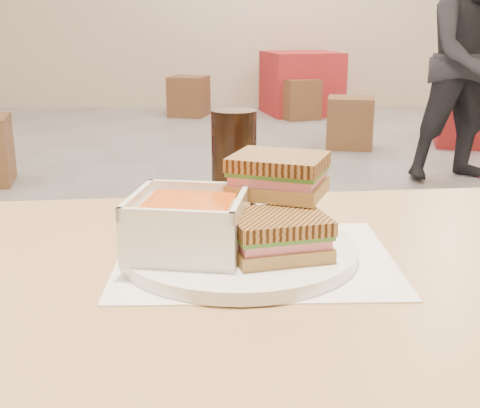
{
  "coord_description": "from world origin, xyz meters",
  "views": [
    {
      "loc": [
        -0.01,
        -2.71,
        1.03
      ],
      "look_at": [
        0.01,
        -2.0,
        0.82
      ],
      "focal_mm": 46.9,
      "sensor_mm": 36.0,
      "label": 1
    }
  ],
  "objects_px": {
    "main_table": "(287,366)",
    "cola_glass": "(234,159)",
    "plate": "(239,249)",
    "patron_b": "(476,59)",
    "panini_lower": "(278,235)",
    "bg_chair_2l": "(189,96)",
    "soup_bowl": "(188,226)",
    "bg_chair_1l": "(350,123)",
    "bg_chair_2r": "(299,99)",
    "bg_table_2": "(301,83)"
  },
  "relations": [
    {
      "from": "main_table",
      "to": "cola_glass",
      "type": "height_order",
      "value": "cola_glass"
    },
    {
      "from": "main_table",
      "to": "plate",
      "type": "distance_m",
      "value": 0.15
    },
    {
      "from": "patron_b",
      "to": "panini_lower",
      "type": "bearing_deg",
      "value": -114.6
    },
    {
      "from": "plate",
      "to": "bg_chair_2l",
      "type": "bearing_deg",
      "value": 93.74
    },
    {
      "from": "main_table",
      "to": "soup_bowl",
      "type": "relative_size",
      "value": 8.45
    },
    {
      "from": "bg_chair_2l",
      "to": "bg_chair_1l",
      "type": "bearing_deg",
      "value": -51.84
    },
    {
      "from": "bg_chair_2l",
      "to": "bg_chair_2r",
      "type": "distance_m",
      "value": 1.21
    },
    {
      "from": "cola_glass",
      "to": "bg_chair_2r",
      "type": "relative_size",
      "value": 0.31
    },
    {
      "from": "bg_chair_2l",
      "to": "plate",
      "type": "bearing_deg",
      "value": -86.26
    },
    {
      "from": "bg_table_2",
      "to": "patron_b",
      "type": "xyz_separation_m",
      "value": [
        0.73,
        -3.1,
        0.45
      ]
    },
    {
      "from": "main_table",
      "to": "bg_table_2",
      "type": "height_order",
      "value": "main_table"
    },
    {
      "from": "soup_bowl",
      "to": "bg_chair_2r",
      "type": "xyz_separation_m",
      "value": [
        0.84,
        6.07,
        -0.59
      ]
    },
    {
      "from": "panini_lower",
      "to": "patron_b",
      "type": "height_order",
      "value": "patron_b"
    },
    {
      "from": "soup_bowl",
      "to": "bg_chair_1l",
      "type": "distance_m",
      "value": 4.63
    },
    {
      "from": "cola_glass",
      "to": "bg_chair_1l",
      "type": "distance_m",
      "value": 4.39
    },
    {
      "from": "panini_lower",
      "to": "bg_table_2",
      "type": "height_order",
      "value": "panini_lower"
    },
    {
      "from": "bg_chair_2l",
      "to": "patron_b",
      "type": "bearing_deg",
      "value": -55.9
    },
    {
      "from": "bg_chair_1l",
      "to": "soup_bowl",
      "type": "bearing_deg",
      "value": -103.68
    },
    {
      "from": "cola_glass",
      "to": "bg_chair_2r",
      "type": "xyz_separation_m",
      "value": [
        0.79,
        5.82,
        -0.61
      ]
    },
    {
      "from": "panini_lower",
      "to": "bg_chair_2r",
      "type": "distance_m",
      "value": 6.16
    },
    {
      "from": "soup_bowl",
      "to": "cola_glass",
      "type": "bearing_deg",
      "value": 76.93
    },
    {
      "from": "panini_lower",
      "to": "patron_b",
      "type": "bearing_deg",
      "value": 65.4
    },
    {
      "from": "cola_glass",
      "to": "bg_table_2",
      "type": "height_order",
      "value": "cola_glass"
    },
    {
      "from": "main_table",
      "to": "soup_bowl",
      "type": "bearing_deg",
      "value": 160.31
    },
    {
      "from": "bg_table_2",
      "to": "main_table",
      "type": "bearing_deg",
      "value": -97.02
    },
    {
      "from": "plate",
      "to": "cola_glass",
      "type": "height_order",
      "value": "cola_glass"
    },
    {
      "from": "bg_chair_1l",
      "to": "bg_chair_2l",
      "type": "bearing_deg",
      "value": 128.16
    },
    {
      "from": "soup_bowl",
      "to": "bg_table_2",
      "type": "height_order",
      "value": "soup_bowl"
    },
    {
      "from": "plate",
      "to": "bg_chair_1l",
      "type": "distance_m",
      "value": 4.59
    },
    {
      "from": "soup_bowl",
      "to": "bg_table_2",
      "type": "distance_m",
      "value": 6.53
    },
    {
      "from": "main_table",
      "to": "cola_glass",
      "type": "xyz_separation_m",
      "value": [
        -0.06,
        0.29,
        0.19
      ]
    },
    {
      "from": "plate",
      "to": "panini_lower",
      "type": "bearing_deg",
      "value": -40.99
    },
    {
      "from": "panini_lower",
      "to": "bg_table_2",
      "type": "xyz_separation_m",
      "value": [
        0.81,
        6.47,
        -0.45
      ]
    },
    {
      "from": "plate",
      "to": "panini_lower",
      "type": "distance_m",
      "value": 0.07
    },
    {
      "from": "cola_glass",
      "to": "patron_b",
      "type": "distance_m",
      "value": 3.48
    },
    {
      "from": "plate",
      "to": "bg_table_2",
      "type": "bearing_deg",
      "value": 82.43
    },
    {
      "from": "plate",
      "to": "panini_lower",
      "type": "height_order",
      "value": "panini_lower"
    },
    {
      "from": "plate",
      "to": "patron_b",
      "type": "bearing_deg",
      "value": 64.53
    },
    {
      "from": "main_table",
      "to": "bg_table_2",
      "type": "bearing_deg",
      "value": 82.98
    },
    {
      "from": "panini_lower",
      "to": "soup_bowl",
      "type": "bearing_deg",
      "value": 170.92
    },
    {
      "from": "cola_glass",
      "to": "plate",
      "type": "bearing_deg",
      "value": -89.42
    },
    {
      "from": "bg_chair_1l",
      "to": "patron_b",
      "type": "relative_size",
      "value": 0.28
    },
    {
      "from": "bg_table_2",
      "to": "bg_chair_2r",
      "type": "xyz_separation_m",
      "value": [
        -0.07,
        -0.38,
        -0.13
      ]
    },
    {
      "from": "main_table",
      "to": "bg_chair_2r",
      "type": "xyz_separation_m",
      "value": [
        0.73,
        6.11,
        -0.42
      ]
    },
    {
      "from": "plate",
      "to": "soup_bowl",
      "type": "xyz_separation_m",
      "value": [
        -0.06,
        -0.02,
        0.04
      ]
    },
    {
      "from": "cola_glass",
      "to": "bg_chair_2l",
      "type": "xyz_separation_m",
      "value": [
        -0.41,
        6.05,
        -0.61
      ]
    },
    {
      "from": "main_table",
      "to": "plate",
      "type": "height_order",
      "value": "plate"
    },
    {
      "from": "panini_lower",
      "to": "bg_table_2",
      "type": "distance_m",
      "value": 6.53
    },
    {
      "from": "main_table",
      "to": "soup_bowl",
      "type": "height_order",
      "value": "soup_bowl"
    },
    {
      "from": "main_table",
      "to": "bg_chair_2l",
      "type": "xyz_separation_m",
      "value": [
        -0.46,
        6.33,
        -0.42
      ]
    }
  ]
}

